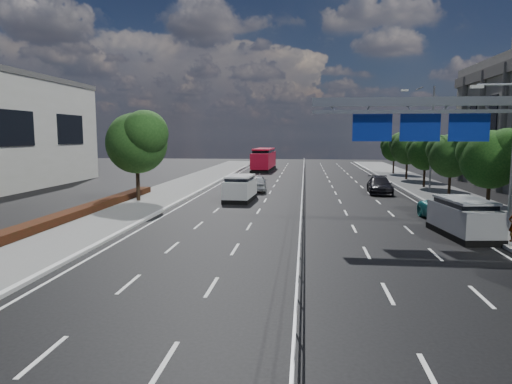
{
  "coord_description": "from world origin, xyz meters",
  "views": [
    {
      "loc": [
        0.18,
        -14.1,
        4.92
      ],
      "look_at": [
        -1.98,
        5.93,
        2.4
      ],
      "focal_mm": 32.0,
      "sensor_mm": 36.0,
      "label": 1
    }
  ],
  "objects_px": {
    "parked_car_teal": "(448,211)",
    "silver_minivan": "(464,218)",
    "near_car_silver": "(257,183)",
    "overhead_gantry": "(436,121)",
    "parked_car_dark": "(380,185)",
    "white_minivan": "(240,188)",
    "red_bus": "(264,159)",
    "near_car_dark": "(256,161)"
  },
  "relations": [
    {
      "from": "white_minivan",
      "to": "silver_minivan",
      "type": "xyz_separation_m",
      "value": [
        12.57,
        -11.05,
        -0.02
      ]
    },
    {
      "from": "overhead_gantry",
      "to": "silver_minivan",
      "type": "xyz_separation_m",
      "value": [
        1.15,
        -1.37,
        -4.69
      ]
    },
    {
      "from": "red_bus",
      "to": "silver_minivan",
      "type": "distance_m",
      "value": 43.11
    },
    {
      "from": "white_minivan",
      "to": "near_car_dark",
      "type": "relative_size",
      "value": 1.1
    },
    {
      "from": "near_car_silver",
      "to": "parked_car_teal",
      "type": "distance_m",
      "value": 18.06
    },
    {
      "from": "overhead_gantry",
      "to": "near_car_dark",
      "type": "height_order",
      "value": "overhead_gantry"
    },
    {
      "from": "near_car_silver",
      "to": "white_minivan",
      "type": "bearing_deg",
      "value": 79.88
    },
    {
      "from": "overhead_gantry",
      "to": "parked_car_teal",
      "type": "height_order",
      "value": "overhead_gantry"
    },
    {
      "from": "near_car_silver",
      "to": "silver_minivan",
      "type": "xyz_separation_m",
      "value": [
        11.95,
        -17.05,
        0.19
      ]
    },
    {
      "from": "parked_car_teal",
      "to": "silver_minivan",
      "type": "bearing_deg",
      "value": -102.36
    },
    {
      "from": "white_minivan",
      "to": "near_car_dark",
      "type": "height_order",
      "value": "white_minivan"
    },
    {
      "from": "red_bus",
      "to": "near_car_silver",
      "type": "height_order",
      "value": "red_bus"
    },
    {
      "from": "silver_minivan",
      "to": "parked_car_teal",
      "type": "bearing_deg",
      "value": 76.79
    },
    {
      "from": "red_bus",
      "to": "silver_minivan",
      "type": "xyz_separation_m",
      "value": [
        13.49,
        -40.94,
        -0.69
      ]
    },
    {
      "from": "overhead_gantry",
      "to": "parked_car_dark",
      "type": "distance_m",
      "value": 15.98
    },
    {
      "from": "parked_car_teal",
      "to": "white_minivan",
      "type": "bearing_deg",
      "value": 144.76
    },
    {
      "from": "parked_car_teal",
      "to": "parked_car_dark",
      "type": "bearing_deg",
      "value": 91.73
    },
    {
      "from": "near_car_dark",
      "to": "parked_car_dark",
      "type": "bearing_deg",
      "value": 105.38
    },
    {
      "from": "silver_minivan",
      "to": "parked_car_dark",
      "type": "height_order",
      "value": "silver_minivan"
    },
    {
      "from": "overhead_gantry",
      "to": "white_minivan",
      "type": "xyz_separation_m",
      "value": [
        -11.42,
        9.68,
        -4.67
      ]
    },
    {
      "from": "overhead_gantry",
      "to": "red_bus",
      "type": "relative_size",
      "value": 0.99
    },
    {
      "from": "near_car_dark",
      "to": "near_car_silver",
      "type": "bearing_deg",
      "value": 89.47
    },
    {
      "from": "near_car_dark",
      "to": "silver_minivan",
      "type": "bearing_deg",
      "value": 100.09
    },
    {
      "from": "parked_car_teal",
      "to": "parked_car_dark",
      "type": "relative_size",
      "value": 0.96
    },
    {
      "from": "white_minivan",
      "to": "parked_car_teal",
      "type": "distance_m",
      "value": 14.83
    },
    {
      "from": "near_car_silver",
      "to": "silver_minivan",
      "type": "relative_size",
      "value": 0.9
    },
    {
      "from": "near_car_dark",
      "to": "parked_car_dark",
      "type": "xyz_separation_m",
      "value": [
        14.43,
        -35.24,
        0.02
      ]
    },
    {
      "from": "white_minivan",
      "to": "silver_minivan",
      "type": "relative_size",
      "value": 0.96
    },
    {
      "from": "near_car_silver",
      "to": "silver_minivan",
      "type": "bearing_deg",
      "value": 120.81
    },
    {
      "from": "white_minivan",
      "to": "silver_minivan",
      "type": "height_order",
      "value": "white_minivan"
    },
    {
      "from": "silver_minivan",
      "to": "parked_car_teal",
      "type": "relative_size",
      "value": 1.02
    },
    {
      "from": "white_minivan",
      "to": "near_car_silver",
      "type": "relative_size",
      "value": 1.06
    },
    {
      "from": "silver_minivan",
      "to": "overhead_gantry",
      "type": "bearing_deg",
      "value": 122.87
    },
    {
      "from": "near_car_silver",
      "to": "parked_car_teal",
      "type": "height_order",
      "value": "near_car_silver"
    },
    {
      "from": "red_bus",
      "to": "near_car_dark",
      "type": "xyz_separation_m",
      "value": [
        -2.33,
        10.88,
        -0.93
      ]
    },
    {
      "from": "near_car_dark",
      "to": "silver_minivan",
      "type": "xyz_separation_m",
      "value": [
        15.82,
        -51.81,
        0.25
      ]
    },
    {
      "from": "overhead_gantry",
      "to": "red_bus",
      "type": "distance_m",
      "value": 41.64
    },
    {
      "from": "near_car_silver",
      "to": "near_car_dark",
      "type": "distance_m",
      "value": 34.98
    },
    {
      "from": "red_bus",
      "to": "parked_car_teal",
      "type": "bearing_deg",
      "value": -67.64
    },
    {
      "from": "near_car_silver",
      "to": "red_bus",
      "type": "bearing_deg",
      "value": -90.51
    },
    {
      "from": "white_minivan",
      "to": "near_car_silver",
      "type": "distance_m",
      "value": 6.04
    },
    {
      "from": "red_bus",
      "to": "parked_car_teal",
      "type": "xyz_separation_m",
      "value": [
        13.9,
        -37.05,
        -0.97
      ]
    }
  ]
}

